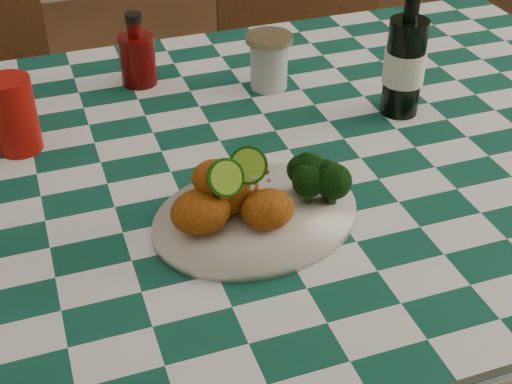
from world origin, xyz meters
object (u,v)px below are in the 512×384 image
object	(u,v)px
ketchup_bottle	(137,49)
dining_table	(235,327)
wooden_chair_right	(313,88)
fried_chicken_pile	(238,187)
beer_bottle	(406,49)
mason_jar	(269,62)
plate	(256,218)
red_tumbler	(14,115)

from	to	relation	value
ketchup_bottle	dining_table	bearing A→B (deg)	-75.49
dining_table	wooden_chair_right	world-z (taller)	wooden_chair_right
fried_chicken_pile	beer_bottle	distance (m)	0.45
fried_chicken_pile	beer_bottle	bearing A→B (deg)	30.62
mason_jar	plate	bearing A→B (deg)	-112.62
red_tumbler	wooden_chair_right	bearing A→B (deg)	34.19
plate	ketchup_bottle	world-z (taller)	ketchup_bottle
plate	red_tumbler	size ratio (longest dim) A/B	2.38
plate	beer_bottle	xyz separation A→B (m)	(0.36, 0.23, 0.11)
plate	mason_jar	bearing A→B (deg)	67.38
beer_bottle	wooden_chair_right	distance (m)	0.75
dining_table	wooden_chair_right	xyz separation A→B (m)	(0.45, 0.68, 0.12)
dining_table	red_tumbler	size ratio (longest dim) A/B	12.76
dining_table	mason_jar	size ratio (longest dim) A/B	15.61
red_tumbler	mason_jar	world-z (taller)	red_tumbler
dining_table	fried_chicken_pile	xyz separation A→B (m)	(-0.04, -0.17, 0.46)
wooden_chair_right	dining_table	bearing A→B (deg)	-115.19
mason_jar	dining_table	bearing A→B (deg)	-123.34
wooden_chair_right	ketchup_bottle	bearing A→B (deg)	-138.25
fried_chicken_pile	wooden_chair_right	distance (m)	1.04
dining_table	red_tumbler	distance (m)	0.58
dining_table	mason_jar	xyz separation A→B (m)	(0.15, 0.23, 0.45)
plate	fried_chicken_pile	xyz separation A→B (m)	(-0.03, 0.00, 0.06)
mason_jar	beer_bottle	world-z (taller)	beer_bottle
mason_jar	fried_chicken_pile	bearing A→B (deg)	-115.73
fried_chicken_pile	ketchup_bottle	bearing A→B (deg)	94.82
fried_chicken_pile	beer_bottle	size ratio (longest dim) A/B	0.65
plate	fried_chicken_pile	size ratio (longest dim) A/B	1.93
mason_jar	beer_bottle	bearing A→B (deg)	-41.96
plate	red_tumbler	world-z (taller)	red_tumbler
fried_chicken_pile	ketchup_bottle	size ratio (longest dim) A/B	1.12
ketchup_bottle	mason_jar	xyz separation A→B (m)	(0.23, -0.10, -0.02)
wooden_chair_right	red_tumbler	bearing A→B (deg)	-137.43
fried_chicken_pile	red_tumbler	xyz separation A→B (m)	(-0.28, 0.32, -0.00)
red_tumbler	mason_jar	size ratio (longest dim) A/B	1.22
dining_table	plate	distance (m)	0.44
plate	fried_chicken_pile	world-z (taller)	fried_chicken_pile
plate	fried_chicken_pile	bearing A→B (deg)	180.00
dining_table	wooden_chair_right	size ratio (longest dim) A/B	1.63
beer_bottle	wooden_chair_right	bearing A→B (deg)	80.00
dining_table	ketchup_bottle	world-z (taller)	ketchup_bottle
dining_table	beer_bottle	size ratio (longest dim) A/B	6.74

